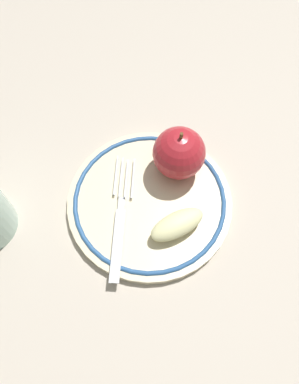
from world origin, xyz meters
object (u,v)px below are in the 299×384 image
(plate, at_px, (150,201))
(fork, at_px, (120,220))
(apple_slice_front, at_px, (177,224))
(apple_red_whole, at_px, (181,154))

(plate, distance_m, fork, 0.05)
(apple_slice_front, bearing_deg, apple_red_whole, 57.53)
(apple_red_whole, xyz_separation_m, fork, (-0.04, -0.10, -0.03))
(fork, bearing_deg, apple_slice_front, -95.34)
(apple_red_whole, bearing_deg, plate, -105.98)
(plate, bearing_deg, fork, -117.55)
(apple_red_whole, bearing_deg, apple_slice_front, -69.99)
(plate, xyz_separation_m, fork, (-0.02, -0.04, 0.01))
(apple_slice_front, bearing_deg, fork, 143.28)
(apple_red_whole, relative_size, fork, 0.46)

